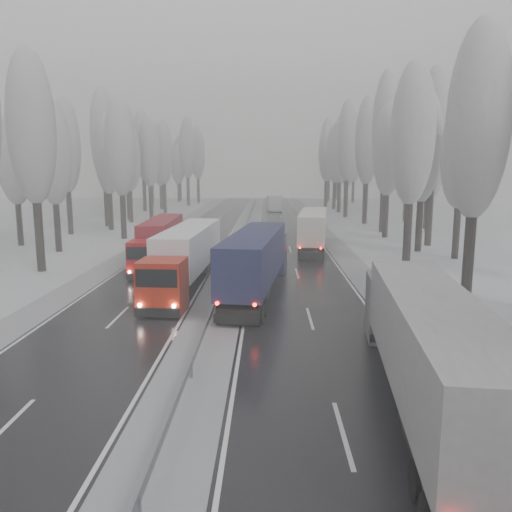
{
  "coord_description": "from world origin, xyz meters",
  "views": [
    {
      "loc": [
        2.92,
        -14.15,
        7.96
      ],
      "look_at": [
        2.15,
        19.24,
        2.2
      ],
      "focal_mm": 35.0,
      "sensor_mm": 36.0,
      "label": 1
    }
  ],
  "objects_px": {
    "truck_grey_tarp": "(425,340)",
    "truck_blue_box": "(258,257)",
    "truck_cream_box": "(313,227)",
    "box_truck_distant": "(274,203)",
    "truck_red_white": "(187,253)",
    "truck_red_red": "(160,238)"
  },
  "relations": [
    {
      "from": "truck_cream_box",
      "to": "box_truck_distant",
      "type": "distance_m",
      "value": 48.35
    },
    {
      "from": "truck_grey_tarp",
      "to": "truck_red_red",
      "type": "bearing_deg",
      "value": 124.54
    },
    {
      "from": "box_truck_distant",
      "to": "truck_red_white",
      "type": "height_order",
      "value": "truck_red_white"
    },
    {
      "from": "truck_red_red",
      "to": "truck_cream_box",
      "type": "bearing_deg",
      "value": 26.29
    },
    {
      "from": "truck_cream_box",
      "to": "truck_red_red",
      "type": "height_order",
      "value": "truck_cream_box"
    },
    {
      "from": "box_truck_distant",
      "to": "truck_red_red",
      "type": "bearing_deg",
      "value": -104.94
    },
    {
      "from": "truck_red_red",
      "to": "truck_red_white",
      "type": "bearing_deg",
      "value": -69.7
    },
    {
      "from": "truck_cream_box",
      "to": "box_truck_distant",
      "type": "height_order",
      "value": "truck_cream_box"
    },
    {
      "from": "truck_grey_tarp",
      "to": "truck_red_white",
      "type": "distance_m",
      "value": 20.7
    },
    {
      "from": "truck_red_white",
      "to": "truck_red_red",
      "type": "xyz_separation_m",
      "value": [
        -3.83,
        9.19,
        -0.2
      ]
    },
    {
      "from": "truck_blue_box",
      "to": "box_truck_distant",
      "type": "xyz_separation_m",
      "value": [
        1.98,
        67.0,
        -0.83
      ]
    },
    {
      "from": "truck_blue_box",
      "to": "truck_cream_box",
      "type": "height_order",
      "value": "truck_blue_box"
    },
    {
      "from": "truck_grey_tarp",
      "to": "truck_red_white",
      "type": "relative_size",
      "value": 1.02
    },
    {
      "from": "truck_grey_tarp",
      "to": "truck_blue_box",
      "type": "relative_size",
      "value": 0.99
    },
    {
      "from": "truck_blue_box",
      "to": "truck_cream_box",
      "type": "relative_size",
      "value": 1.05
    },
    {
      "from": "truck_cream_box",
      "to": "truck_red_white",
      "type": "relative_size",
      "value": 0.98
    },
    {
      "from": "truck_grey_tarp",
      "to": "box_truck_distant",
      "type": "bearing_deg",
      "value": 98.67
    },
    {
      "from": "truck_grey_tarp",
      "to": "box_truck_distant",
      "type": "height_order",
      "value": "truck_grey_tarp"
    },
    {
      "from": "truck_cream_box",
      "to": "box_truck_distant",
      "type": "bearing_deg",
      "value": 100.99
    },
    {
      "from": "truck_red_white",
      "to": "truck_red_red",
      "type": "distance_m",
      "value": 9.96
    },
    {
      "from": "truck_cream_box",
      "to": "truck_red_red",
      "type": "bearing_deg",
      "value": -144.35
    },
    {
      "from": "truck_red_white",
      "to": "truck_grey_tarp",
      "type": "bearing_deg",
      "value": -55.98
    }
  ]
}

